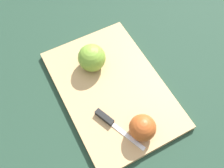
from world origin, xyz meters
name	(u,v)px	position (x,y,z in m)	size (l,w,h in m)	color
ground_plane	(112,90)	(0.00, 0.00, 0.00)	(4.00, 4.00, 0.00)	#1E3828
cutting_board	(112,89)	(0.00, 0.00, 0.01)	(0.47, 0.36, 0.02)	tan
apple_half_left	(92,58)	(-0.09, -0.03, 0.06)	(0.08, 0.08, 0.08)	olive
apple_half_right	(142,128)	(0.16, 0.03, 0.05)	(0.07, 0.07, 0.07)	#AD4C1E
knife	(109,121)	(0.10, -0.04, 0.02)	(0.15, 0.10, 0.02)	silver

